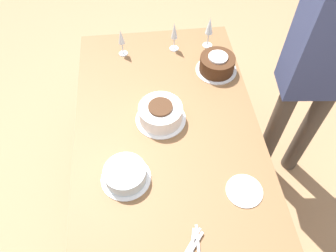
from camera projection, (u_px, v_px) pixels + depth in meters
ground_plane at (168, 194)px, 2.36m from camera, size 12.00×12.00×0.00m
dining_table at (168, 142)px, 1.82m from camera, size 1.71×0.99×0.78m
cake_center_white at (161, 113)px, 1.75m from camera, size 0.28×0.28×0.11m
cake_front_chocolate at (217, 64)px, 1.98m from camera, size 0.25×0.25×0.11m
cake_back_decorated at (125, 175)px, 1.54m from camera, size 0.24×0.24×0.08m
wine_glass_near at (174, 32)px, 2.04m from camera, size 0.06×0.06×0.20m
wine_glass_far at (121, 39)px, 2.02m from camera, size 0.06×0.06×0.18m
wine_glass_extra at (209, 27)px, 2.05m from camera, size 0.06×0.06×0.21m
dessert_plate_left at (244, 191)px, 1.53m from camera, size 0.17×0.17×0.01m
fork_pile at (192, 248)px, 1.37m from camera, size 0.19×0.14×0.02m
person_cutting at (329, 57)px, 1.66m from camera, size 0.26×0.42×1.77m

